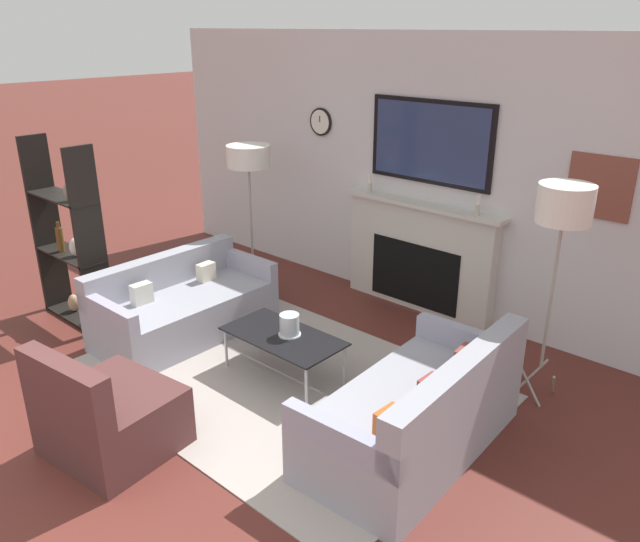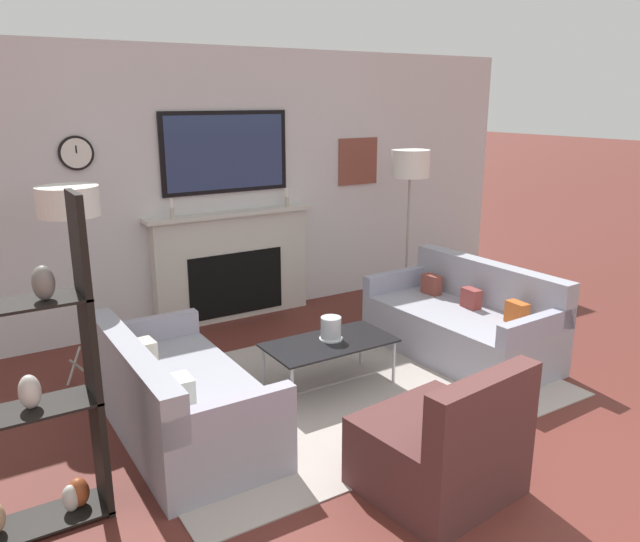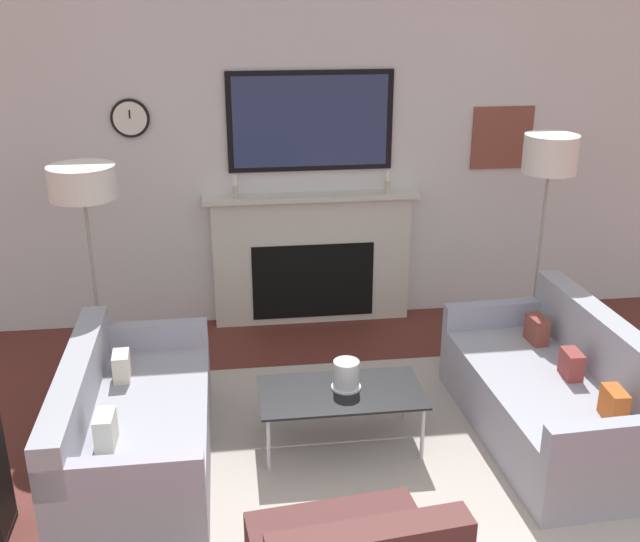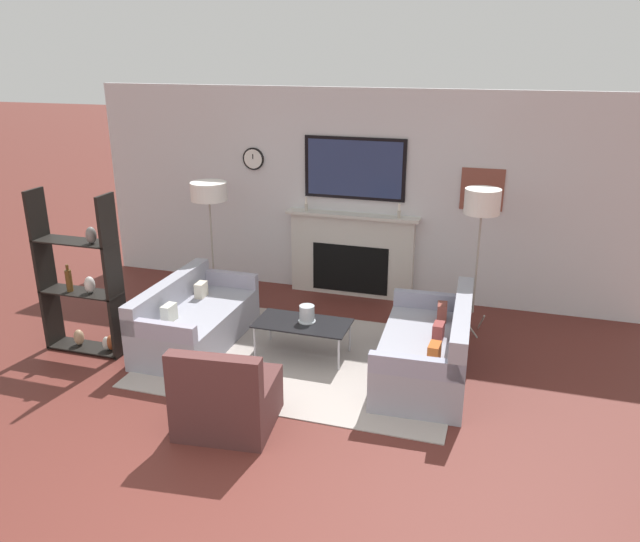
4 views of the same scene
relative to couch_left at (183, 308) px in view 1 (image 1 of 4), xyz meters
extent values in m
cube|color=silver|center=(1.31, 2.10, 1.08)|extent=(7.26, 0.07, 2.70)
cube|color=beige|center=(1.31, 1.99, 0.28)|extent=(1.65, 0.16, 1.08)
cube|color=black|center=(1.31, 1.90, 0.12)|extent=(1.02, 0.01, 0.65)
cube|color=beige|center=(1.31, 1.97, 0.84)|extent=(1.77, 0.22, 0.04)
cylinder|color=#B2AD9E|center=(0.69, 1.94, 0.91)|extent=(0.04, 0.04, 0.10)
cylinder|color=white|center=(0.69, 1.94, 1.00)|extent=(0.03, 0.03, 0.09)
cylinder|color=#B2AD9E|center=(1.93, 1.94, 0.91)|extent=(0.04, 0.04, 0.10)
cylinder|color=white|center=(1.93, 1.94, 1.00)|extent=(0.03, 0.03, 0.09)
cube|color=black|center=(1.31, 2.05, 1.44)|extent=(1.33, 0.04, 0.80)
cube|color=navy|center=(1.31, 2.03, 1.44)|extent=(1.24, 0.01, 0.72)
cylinder|color=black|center=(-0.09, 2.05, 1.49)|extent=(0.30, 0.02, 0.30)
cylinder|color=silver|center=(-0.09, 2.04, 1.49)|extent=(0.26, 0.00, 0.26)
cube|color=black|center=(-0.09, 2.03, 1.52)|extent=(0.01, 0.00, 0.07)
cube|color=brown|center=(2.91, 2.06, 1.26)|extent=(0.52, 0.02, 0.52)
cube|color=#AA9E97|center=(1.31, 0.00, -0.26)|extent=(3.24, 2.28, 0.01)
cube|color=#9999A6|center=(0.04, 0.00, -0.06)|extent=(0.82, 1.65, 0.41)
cube|color=#9999A6|center=(-0.29, 0.00, 0.30)|extent=(0.16, 1.65, 0.30)
cube|color=#9D98AB|center=(0.04, 0.78, 0.24)|extent=(0.81, 0.10, 0.18)
cube|color=#9B96A9|center=(0.04, -0.78, 0.24)|extent=(0.81, 0.10, 0.18)
cube|color=beige|center=(-0.08, 0.36, 0.23)|extent=(0.11, 0.18, 0.17)
cube|color=beige|center=(-0.08, -0.36, 0.24)|extent=(0.11, 0.19, 0.18)
cube|color=#9999A6|center=(2.58, 0.00, -0.05)|extent=(0.93, 1.72, 0.42)
cube|color=#9999A6|center=(2.92, 0.02, 0.35)|extent=(0.24, 1.68, 0.38)
cube|color=#9495AA|center=(2.61, -0.79, 0.25)|extent=(0.85, 0.14, 0.18)
cube|color=#9495AB|center=(2.54, 0.79, 0.25)|extent=(0.85, 0.14, 0.18)
cube|color=#BD5722|center=(2.73, -0.49, 0.25)|extent=(0.11, 0.19, 0.18)
cube|color=brown|center=(2.70, 0.01, 0.25)|extent=(0.11, 0.18, 0.17)
cube|color=brown|center=(2.68, 0.50, 0.25)|extent=(0.12, 0.19, 0.18)
cube|color=#512D2C|center=(1.06, -1.37, -0.05)|extent=(0.88, 0.83, 0.44)
cube|color=#512D2C|center=(1.10, -1.67, 0.36)|extent=(0.81, 0.23, 0.38)
cube|color=black|center=(1.26, 0.08, 0.11)|extent=(1.01, 0.53, 0.02)
cylinder|color=#B7B7BC|center=(0.80, -0.15, -0.08)|extent=(0.02, 0.02, 0.37)
cylinder|color=#B7B7BC|center=(1.73, -0.15, -0.08)|extent=(0.02, 0.02, 0.37)
cylinder|color=#B7B7BC|center=(0.80, 0.30, -0.08)|extent=(0.02, 0.02, 0.37)
cylinder|color=#B7B7BC|center=(1.73, 0.30, -0.08)|extent=(0.02, 0.02, 0.37)
cylinder|color=silver|center=(1.30, 0.12, 0.21)|extent=(0.16, 0.16, 0.18)
cylinder|color=silver|center=(1.30, 0.12, 0.17)|extent=(0.09, 0.09, 0.10)
cylinder|color=silver|center=(1.30, 0.12, 0.12)|extent=(0.19, 0.19, 0.01)
cylinder|color=#9E998E|center=(-0.24, 1.24, -0.14)|extent=(0.09, 0.23, 0.26)
cylinder|color=#9E998E|center=(-0.43, 1.28, -0.14)|extent=(0.17, 0.19, 0.26)
cylinder|color=#9E998E|center=(-0.37, 1.10, -0.14)|extent=(0.23, 0.07, 0.26)
cylinder|color=#9E998E|center=(-0.35, 1.21, 0.54)|extent=(0.02, 0.02, 1.11)
cylinder|color=white|center=(-0.35, 1.21, 1.21)|extent=(0.46, 0.46, 0.23)
cylinder|color=#9E998E|center=(3.07, 1.24, -0.14)|extent=(0.09, 0.23, 0.27)
cylinder|color=#9E998E|center=(2.88, 1.28, -0.14)|extent=(0.17, 0.19, 0.27)
cylinder|color=#9E998E|center=(2.94, 1.10, -0.14)|extent=(0.23, 0.07, 0.27)
cylinder|color=#9E998E|center=(2.96, 1.21, 0.58)|extent=(0.02, 0.02, 1.18)
cylinder|color=white|center=(2.96, 1.21, 1.31)|extent=(0.39, 0.39, 0.28)
cube|color=black|center=(-1.48, -0.50, 0.62)|extent=(0.04, 0.28, 1.78)
cube|color=black|center=(-0.62, -0.50, 0.62)|extent=(0.04, 0.28, 1.78)
cube|color=black|center=(-1.05, -0.50, -0.24)|extent=(0.90, 0.28, 0.02)
cube|color=black|center=(-1.05, -0.50, 0.42)|extent=(0.90, 0.28, 0.01)
cube|color=black|center=(-1.05, -0.50, 0.99)|extent=(0.90, 0.28, 0.02)
ellipsoid|color=tan|center=(-1.17, -0.49, -0.14)|extent=(0.11, 0.11, 0.18)
ellipsoid|color=#A34825|center=(-0.75, -0.49, -0.15)|extent=(0.12, 0.12, 0.17)
ellipsoid|color=slate|center=(-0.80, -0.53, 1.08)|extent=(0.11, 0.11, 0.18)
ellipsoid|color=silver|center=(-0.93, -0.50, 0.52)|extent=(0.11, 0.11, 0.18)
cylinder|color=brown|center=(-1.16, -0.53, 0.54)|extent=(0.07, 0.07, 0.24)
cylinder|color=brown|center=(-1.16, -0.53, 0.69)|extent=(0.03, 0.03, 0.06)
ellipsoid|color=silver|center=(-0.80, -0.51, -0.15)|extent=(0.09, 0.09, 0.16)
camera|label=1|loc=(4.51, -3.09, 2.48)|focal=35.00mm
camera|label=2|loc=(-1.20, -3.72, 1.96)|focal=35.00mm
camera|label=3|loc=(0.62, -3.90, 2.47)|focal=42.00mm
camera|label=4|loc=(3.25, -5.68, 2.87)|focal=35.00mm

